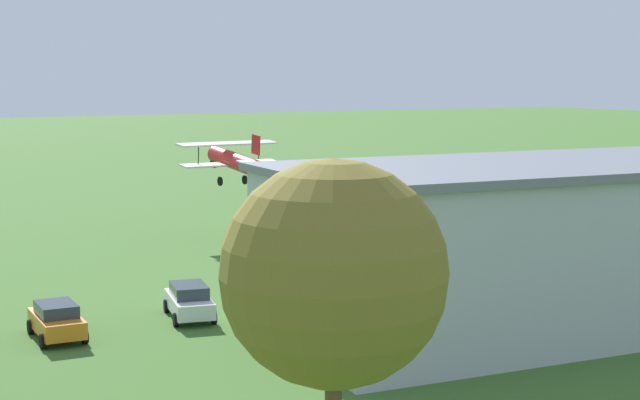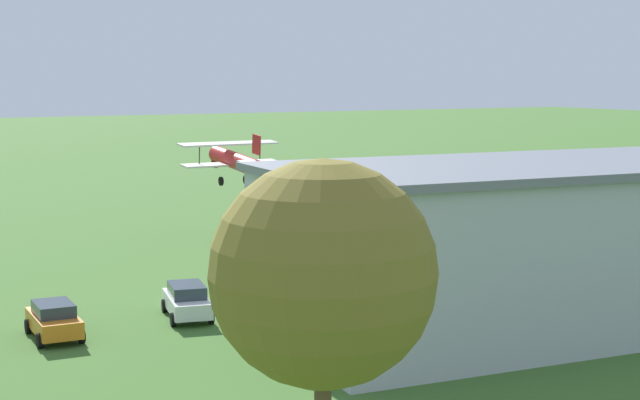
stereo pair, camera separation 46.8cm
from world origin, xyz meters
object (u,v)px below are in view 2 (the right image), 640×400
(person_near_hangar_door, at_px, (594,243))
(person_by_parked_cars, at_px, (300,268))
(car_white, at_px, (187,300))
(tree_by_windsock, at_px, (323,274))
(hangar, at_px, (557,243))
(car_orange, at_px, (54,320))
(person_watching_takeoff, at_px, (237,287))
(biplane, at_px, (235,160))
(person_walking_on_apron, at_px, (281,265))
(person_beside_truck, at_px, (528,238))

(person_near_hangar_door, distance_m, person_by_parked_cars, 20.18)
(car_white, height_order, tree_by_windsock, tree_by_windsock)
(hangar, bearing_deg, person_near_hangar_door, -138.31)
(car_orange, bearing_deg, car_white, -173.32)
(person_watching_takeoff, bearing_deg, car_orange, 13.93)
(biplane, height_order, tree_by_windsock, tree_by_windsock)
(biplane, xyz_separation_m, car_white, (11.22, 20.45, -4.62))
(hangar, distance_m, person_watching_takeoff, 15.78)
(hangar, distance_m, car_white, 17.37)
(hangar, height_order, person_near_hangar_door, hangar)
(car_white, height_order, person_walking_on_apron, person_walking_on_apron)
(person_near_hangar_door, xyz_separation_m, person_by_parked_cars, (20.13, -1.36, 0.01))
(car_white, height_order, car_orange, car_white)
(car_white, xyz_separation_m, person_watching_takeoff, (-3.26, -1.65, -0.02))
(car_white, xyz_separation_m, person_walking_on_apron, (-7.57, -5.57, 0.04))
(car_orange, height_order, person_watching_takeoff, person_watching_takeoff)
(biplane, xyz_separation_m, person_by_parked_cars, (2.85, 15.64, -4.68))
(hangar, xyz_separation_m, person_watching_takeoff, (11.36, -10.56, -2.94))
(hangar, relative_size, biplane, 3.47)
(car_orange, relative_size, person_by_parked_cars, 2.53)
(car_white, relative_size, person_walking_on_apron, 2.55)
(person_near_hangar_door, bearing_deg, tree_by_windsock, 37.36)
(person_near_hangar_door, relative_size, person_by_parked_cars, 0.99)
(car_white, relative_size, person_beside_truck, 2.52)
(person_beside_truck, xyz_separation_m, person_walking_on_apron, (18.12, 0.86, -0.01))
(car_white, bearing_deg, person_watching_takeoff, -153.21)
(car_orange, xyz_separation_m, person_watching_takeoff, (-9.65, -2.39, -0.01))
(hangar, height_order, biplane, hangar)
(person_near_hangar_door, bearing_deg, biplane, -44.53)
(person_beside_truck, bearing_deg, person_near_hangar_door, 133.20)
(person_walking_on_apron, distance_m, person_by_parked_cars, 1.11)
(car_orange, xyz_separation_m, tree_by_windsock, (-2.16, 20.79, 5.52))
(biplane, bearing_deg, tree_by_windsock, 69.80)
(car_white, relative_size, person_near_hangar_door, 2.86)
(person_beside_truck, distance_m, person_walking_on_apron, 18.14)
(person_by_parked_cars, height_order, tree_by_windsock, tree_by_windsock)
(person_beside_truck, xyz_separation_m, person_near_hangar_door, (-2.81, 2.99, -0.12))
(car_white, relative_size, car_orange, 1.12)
(car_white, distance_m, tree_by_windsock, 22.63)
(person_by_parked_cars, bearing_deg, car_white, 29.89)
(car_orange, bearing_deg, person_near_hangar_door, -173.14)
(hangar, relative_size, person_watching_takeoff, 16.79)
(car_white, bearing_deg, hangar, 148.63)
(hangar, height_order, person_walking_on_apron, hangar)
(car_white, height_order, person_beside_truck, person_beside_truck)
(person_walking_on_apron, bearing_deg, tree_by_windsock, 66.47)
(biplane, height_order, car_orange, biplane)
(car_orange, distance_m, person_walking_on_apron, 15.33)
(car_orange, relative_size, person_watching_takeoff, 2.44)
(person_near_hangar_door, bearing_deg, hangar, 41.69)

